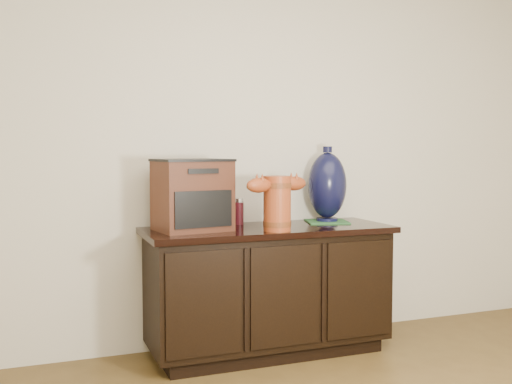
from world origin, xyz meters
name	(u,v)px	position (x,y,z in m)	size (l,w,h in m)	color
sideboard	(268,289)	(0.00, 2.23, 0.39)	(1.46, 0.56, 0.75)	black
terracotta_vessel	(277,200)	(-0.02, 2.05, 0.93)	(0.43, 0.21, 0.31)	#9C421C
tv_radio	(192,195)	(-0.45, 2.25, 0.96)	(0.44, 0.37, 0.40)	#411D10
green_mat	(327,221)	(0.44, 2.32, 0.76)	(0.25, 0.25, 0.01)	#295C2D
lamp_base	(327,186)	(0.44, 2.32, 0.98)	(0.30, 0.30, 0.47)	black
spray_can	(239,212)	(-0.12, 2.41, 0.83)	(0.05, 0.05, 0.16)	maroon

